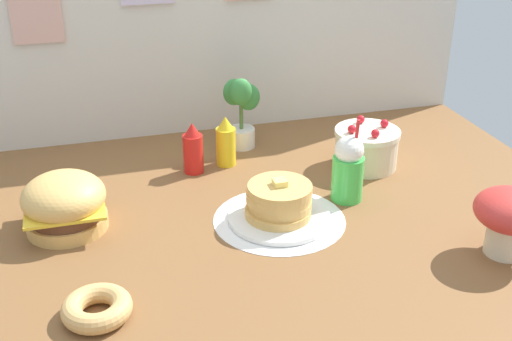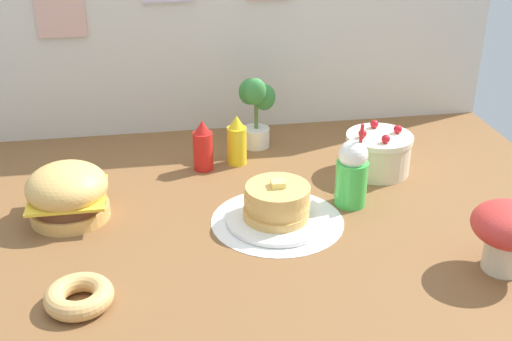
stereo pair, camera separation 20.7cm
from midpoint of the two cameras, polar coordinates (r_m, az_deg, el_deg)
ground_plane at (r=2.05m, az=2.40°, el=-5.48°), size 2.33×1.72×0.02m
back_wall at (r=2.65m, az=-1.16°, el=13.81°), size 2.33×0.04×0.98m
doily_mat at (r=2.09m, az=4.74°, el=-4.54°), size 0.43×0.43×0.00m
burger at (r=2.12m, az=-13.68°, el=-2.04°), size 0.26×0.26×0.19m
pancake_stack at (r=2.06m, az=4.76°, el=-3.20°), size 0.33×0.33×0.14m
layer_cake at (r=2.44m, az=13.18°, el=1.46°), size 0.24×0.24×0.18m
ketchup_bottle at (r=2.39m, az=-2.26°, el=2.05°), size 0.07×0.07×0.20m
mustard_bottle at (r=2.43m, az=0.72°, el=2.54°), size 0.07×0.07×0.20m
cream_soda_cup at (r=2.17m, az=11.19°, el=-0.32°), size 0.11×0.11×0.29m
donut_pink_glaze at (r=1.75m, az=-12.12°, el=-10.91°), size 0.18×0.18×0.05m
potted_plant at (r=2.55m, az=2.36°, el=5.40°), size 0.14×0.12×0.30m
mushroom_stool at (r=1.97m, az=24.36°, el=-4.95°), size 0.22×0.22×0.21m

